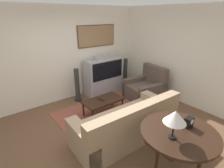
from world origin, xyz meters
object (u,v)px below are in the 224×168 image
at_px(console_table, 179,135).
at_px(speaker_tower_right, 125,73).
at_px(coffee_table, 103,101).
at_px(armchair, 145,89).
at_px(mantel_clock, 189,122).
at_px(speaker_tower_left, 77,86).
at_px(tv, 103,76).
at_px(table_lamp, 175,117).
at_px(couch, 127,125).

bearing_deg(console_table, speaker_tower_right, 59.79).
xyz_separation_m(coffee_table, speaker_tower_right, (1.78, 1.12, 0.10)).
distance_m(armchair, mantel_clock, 2.72).
bearing_deg(speaker_tower_left, console_table, -90.27).
xyz_separation_m(tv, coffee_table, (-0.82, -1.12, -0.21)).
bearing_deg(speaker_tower_left, mantel_clock, -86.62).
relative_size(table_lamp, speaker_tower_right, 0.44).
height_order(mantel_clock, speaker_tower_left, speaker_tower_left).
distance_m(mantel_clock, speaker_tower_left, 3.36).
bearing_deg(console_table, speaker_tower_left, 89.73).
relative_size(coffee_table, table_lamp, 2.35).
bearing_deg(armchair, couch, -51.06).
bearing_deg(tv, couch, -113.96).
bearing_deg(armchair, tv, -138.99).
distance_m(tv, mantel_clock, 3.43).
xyz_separation_m(console_table, speaker_tower_left, (0.02, 3.32, -0.28)).
relative_size(tv, table_lamp, 2.84).
relative_size(console_table, mantel_clock, 7.18).
height_order(armchair, mantel_clock, armchair).
height_order(couch, console_table, couch).
relative_size(couch, console_table, 1.97).
bearing_deg(coffee_table, armchair, -1.21).
xyz_separation_m(couch, console_table, (-0.00, -1.13, 0.43)).
bearing_deg(armchair, speaker_tower_left, -116.03).
xyz_separation_m(tv, mantel_clock, (-0.76, -3.33, 0.31)).
xyz_separation_m(coffee_table, speaker_tower_left, (-0.14, 1.12, 0.10)).
height_order(couch, speaker_tower_left, speaker_tower_left).
xyz_separation_m(coffee_table, mantel_clock, (0.06, -2.21, 0.52)).
distance_m(console_table, table_lamp, 0.46).
distance_m(coffee_table, table_lamp, 2.37).
bearing_deg(console_table, tv, 73.66).
bearing_deg(mantel_clock, speaker_tower_left, 93.38).
bearing_deg(table_lamp, mantel_clock, -0.12).
relative_size(tv, coffee_table, 1.21).
height_order(table_lamp, speaker_tower_left, table_lamp).
bearing_deg(table_lamp, speaker_tower_right, 57.24).
distance_m(armchair, console_table, 2.80).
bearing_deg(speaker_tower_left, coffee_table, -82.91).
height_order(table_lamp, speaker_tower_right, table_lamp).
bearing_deg(speaker_tower_right, speaker_tower_left, 180.00).
relative_size(couch, armchair, 2.09).
height_order(armchair, console_table, armchair).
bearing_deg(mantel_clock, tv, 77.14).
distance_m(tv, speaker_tower_right, 0.96).
bearing_deg(armchair, speaker_tower_right, 177.84).
xyz_separation_m(table_lamp, speaker_tower_left, (0.23, 3.33, -0.68)).
bearing_deg(tv, coffee_table, -126.08).
xyz_separation_m(armchair, table_lamp, (-1.94, -2.18, 0.85)).
bearing_deg(tv, console_table, -106.34).
bearing_deg(console_table, mantel_clock, -4.02).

